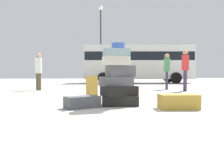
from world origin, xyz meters
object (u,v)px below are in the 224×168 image
(suitcase_black_foreground_far, at_px, (124,93))
(person_bearded_onlooker, at_px, (167,68))
(suitcase_tower, at_px, (118,81))
(person_passerby_in_red, at_px, (38,68))
(suitcase_tan_upright_blue, at_px, (92,86))
(suitcase_tan_white_trunk, at_px, (178,102))
(person_tourist_with_camera, at_px, (185,67))
(suitcase_charcoal_foreground_near, at_px, (82,102))
(lamp_post, at_px, (101,33))
(parked_bus, at_px, (138,62))

(suitcase_black_foreground_far, distance_m, person_bearded_onlooker, 4.58)
(suitcase_tower, distance_m, person_passerby_in_red, 6.10)
(person_bearded_onlooker, bearing_deg, suitcase_tan_upright_blue, -29.82)
(person_bearded_onlooker, bearing_deg, person_passerby_in_red, -72.06)
(suitcase_tower, height_order, suitcase_tan_white_trunk, suitcase_tower)
(suitcase_tan_white_trunk, distance_m, suitcase_tan_upright_blue, 3.19)
(person_tourist_with_camera, distance_m, person_passerby_in_red, 6.42)
(suitcase_black_foreground_far, distance_m, suitcase_tan_upright_blue, 1.10)
(suitcase_black_foreground_far, bearing_deg, person_passerby_in_red, 115.82)
(suitcase_black_foreground_far, xyz_separation_m, person_bearded_onlooker, (3.07, 3.29, 0.86))
(suitcase_charcoal_foreground_near, height_order, person_bearded_onlooker, person_bearded_onlooker)
(suitcase_tan_upright_blue, bearing_deg, person_passerby_in_red, 103.49)
(suitcase_tower, bearing_deg, lamp_post, 81.18)
(suitcase_tan_white_trunk, bearing_deg, suitcase_black_foreground_far, 113.07)
(suitcase_black_foreground_far, height_order, lamp_post, lamp_post)
(suitcase_tan_white_trunk, bearing_deg, person_bearded_onlooker, 75.94)
(suitcase_charcoal_foreground_near, xyz_separation_m, lamp_post, (2.93, 13.82, 4.08))
(person_bearded_onlooker, relative_size, lamp_post, 0.26)
(person_tourist_with_camera, xyz_separation_m, lamp_post, (-1.78, 10.03, 3.16))
(suitcase_tower, relative_size, lamp_post, 0.21)
(suitcase_tower, height_order, person_bearded_onlooker, person_bearded_onlooker)
(parked_bus, bearing_deg, lamp_post, -172.51)
(suitcase_tan_white_trunk, bearing_deg, suitcase_tan_upright_blue, 125.95)
(lamp_post, bearing_deg, suitcase_charcoal_foreground_near, -101.98)
(suitcase_black_foreground_far, bearing_deg, suitcase_charcoal_foreground_near, -138.04)
(suitcase_tower, bearing_deg, parked_bus, 68.27)
(suitcase_tower, height_order, suitcase_charcoal_foreground_near, suitcase_tower)
(person_tourist_with_camera, distance_m, lamp_post, 10.67)
(suitcase_charcoal_foreground_near, height_order, suitcase_tan_upright_blue, suitcase_tan_upright_blue)
(suitcase_tan_upright_blue, xyz_separation_m, parked_bus, (5.60, 11.17, 1.51))
(person_passerby_in_red, bearing_deg, suitcase_black_foreground_far, -1.11)
(person_tourist_with_camera, relative_size, lamp_post, 0.27)
(suitcase_tan_upright_blue, bearing_deg, person_bearded_onlooker, 18.70)
(suitcase_tan_white_trunk, height_order, person_bearded_onlooker, person_bearded_onlooker)
(lamp_post, bearing_deg, person_passerby_in_red, -118.30)
(suitcase_tan_white_trunk, xyz_separation_m, suitcase_black_foreground_far, (-0.47, 2.24, 0.00))
(person_bearded_onlooker, height_order, person_passerby_in_red, person_bearded_onlooker)
(suitcase_black_foreground_far, height_order, person_bearded_onlooker, person_bearded_onlooker)
(suitcase_black_foreground_far, height_order, person_tourist_with_camera, person_tourist_with_camera)
(lamp_post, bearing_deg, person_bearded_onlooker, -80.22)
(person_tourist_with_camera, bearing_deg, person_bearded_onlooker, -143.24)
(person_passerby_in_red, xyz_separation_m, lamp_post, (4.31, 8.01, 3.21))
(suitcase_tan_white_trunk, xyz_separation_m, person_tourist_with_camera, (2.85, 4.37, 0.90))
(suitcase_charcoal_foreground_near, distance_m, lamp_post, 14.70)
(suitcase_black_foreground_far, distance_m, parked_bus, 12.85)
(suitcase_tower, xyz_separation_m, suitcase_tan_white_trunk, (1.05, -0.72, -0.40))
(suitcase_tan_white_trunk, xyz_separation_m, lamp_post, (1.07, 14.41, 4.05))
(suitcase_tower, bearing_deg, suitcase_tan_white_trunk, -34.19)
(suitcase_tan_white_trunk, bearing_deg, suitcase_charcoal_foreground_near, 173.52)
(suitcase_charcoal_foreground_near, distance_m, suitcase_tan_upright_blue, 2.37)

